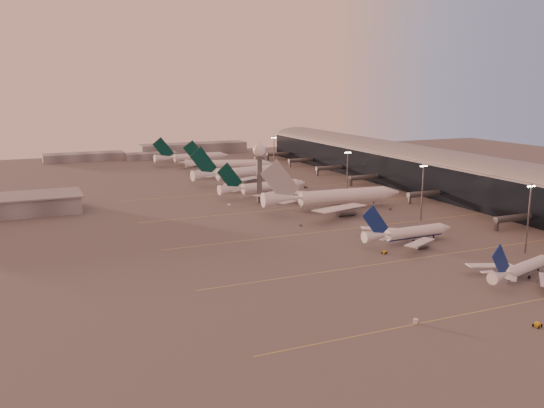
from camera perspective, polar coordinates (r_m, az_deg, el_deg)
name	(u,v)px	position (r m, az deg, el deg)	size (l,w,h in m)	color
ground	(389,274)	(186.85, 11.47, -6.82)	(700.00, 700.00, 0.00)	#5B5858
taxiway_markings	(371,225)	(247.54, 9.80, -2.10)	(180.00, 185.25, 0.02)	#F1DC55
terminal	(437,172)	(333.91, 16.02, 3.07)	(57.00, 362.00, 23.04)	black
radar_tower	(259,161)	(288.00, -1.26, 4.28)	(6.40, 6.40, 31.10)	#525459
mast_a	(529,215)	(220.84, 24.08, -1.03)	(3.60, 0.56, 25.00)	#525459
mast_b	(422,190)	(258.28, 14.68, 1.38)	(3.60, 0.56, 25.00)	#525459
mast_c	(347,173)	(300.16, 7.46, 3.10)	(3.60, 0.56, 25.00)	#525459
mast_d	(274,154)	(378.62, 0.19, 5.02)	(3.60, 0.56, 25.00)	#525459
distant_horizon	(163,151)	(484.29, -10.78, 5.16)	(165.00, 37.50, 9.00)	slate
narrowbody_near	(522,271)	(193.57, 23.52, -6.07)	(34.55, 27.20, 13.82)	white
narrowbody_mid	(408,235)	(222.65, 13.36, -2.97)	(41.36, 33.00, 16.15)	white
widebody_white	(334,200)	(274.94, 6.18, 0.35)	(72.42, 57.88, 25.46)	white
greentail_a	(264,189)	(307.41, -0.78, 1.46)	(53.48, 42.97, 19.45)	white
greentail_b	(240,175)	(350.57, -3.20, 2.86)	(63.87, 51.16, 23.37)	white
greentail_c	(229,166)	(391.09, -4.26, 3.75)	(57.66, 45.80, 21.76)	white
greentail_d	(193,159)	(431.30, -7.87, 4.42)	(58.35, 46.99, 21.19)	white
gsv_truck_a	(416,318)	(151.81, 14.09, -10.92)	(6.15, 5.71, 2.50)	white
gsv_tug_near	(537,325)	(159.50, 24.80, -10.83)	(3.34, 4.48, 1.14)	gold
gsv_tug_mid	(384,252)	(207.78, 11.08, -4.73)	(3.53, 4.19, 1.03)	gold
gsv_truck_b	(427,235)	(232.76, 15.10, -2.95)	(6.10, 4.23, 2.33)	white
gsv_truck_c	(301,224)	(242.75, 2.89, -1.99)	(4.70, 4.23, 1.89)	#545659
gsv_catering_b	(391,206)	(279.13, 11.71, -0.17)	(5.04, 2.77, 3.94)	#545659
gsv_tug_far	(299,203)	(286.74, 2.68, 0.10)	(4.23, 4.23, 1.07)	white
gsv_truck_d	(229,204)	(282.87, -4.30, 0.04)	(2.74, 5.98, 2.33)	white
gsv_tug_hangar	(306,187)	(330.69, 3.37, 1.69)	(4.40, 3.13, 1.15)	#545659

